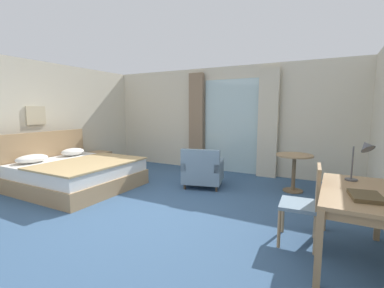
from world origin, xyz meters
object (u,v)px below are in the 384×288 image
Objects in this scene: armchair_by_window at (203,171)px; nightstand at (99,161)px; bed at (76,173)px; writing_desk at (356,199)px; desk_lamp at (363,151)px; closed_book at (366,196)px; round_cafe_table at (294,164)px; desk_chair at (307,200)px; framed_picture at (36,116)px.

nightstand is at bearing 178.02° from armchair_by_window.
nightstand is at bearing 121.20° from bed.
armchair_by_window is at bearing 146.71° from writing_desk.
desk_lamp is (5.54, -1.41, 0.86)m from nightstand.
closed_book is 0.47× the size of round_cafe_table.
desk_lamp is at bearing -14.29° from nightstand.
closed_book is (0.06, -0.24, 0.11)m from writing_desk.
closed_book is (0.51, -0.37, 0.23)m from desk_chair.
round_cafe_table is (4.64, 0.43, 0.29)m from nightstand.
writing_desk is at bearing -68.78° from round_cafe_table.
closed_book is at bearing -19.63° from nightstand.
nightstand is 5.78m from desk_lamp.
bed is 1.53× the size of writing_desk.
framed_picture reaches higher than armchair_by_window.
nightstand is 1.14× the size of framed_picture.
closed_book reaches higher than nightstand.
desk_chair is 2.76× the size of closed_book.
desk_chair reaches higher than writing_desk.
writing_desk is (4.67, -0.39, 0.36)m from bed.
bed is at bearing -58.80° from nightstand.
closed_book is at bearing -90.33° from desk_lamp.
desk_lamp reaches higher than closed_book.
round_cafe_table is 5.36m from framed_picture.
nightstand is at bearing 165.71° from desk_lamp.
desk_lamp is 1.54× the size of closed_book.
closed_book is at bearing -36.06° from desk_chair.
desk_lamp is at bearing 79.47° from writing_desk.
nightstand is 3.00m from armchair_by_window.
bed is 6.10× the size of closed_book.
bed is 4.32× the size of nightstand.
nightstand is 0.51× the size of desk_chair.
framed_picture is at bearing -160.44° from round_cafe_table.
writing_desk is (5.48, -1.73, 0.42)m from nightstand.
round_cafe_table is at bearing 116.02° from desk_lamp.
armchair_by_window is (-2.54, 1.87, -0.44)m from closed_book.
bed is at bearing -155.19° from round_cafe_table.
bed is 4.70m from writing_desk.
writing_desk is at bearing -100.53° from desk_lamp.
desk_chair is (5.02, -1.60, 0.29)m from nightstand.
desk_lamp is 2.13m from round_cafe_table.
desk_chair is (-0.46, 0.13, -0.12)m from writing_desk.
armchair_by_window is (3.00, -0.10, 0.09)m from nightstand.
framed_picture is (-5.88, 0.07, 0.32)m from desk_lamp.
writing_desk is 5.89m from framed_picture.
framed_picture reaches higher than desk_chair.
closed_book is at bearing -7.68° from bed.
bed is 2.89× the size of round_cafe_table.
round_cafe_table is (-0.38, 2.03, -0.00)m from desk_chair.
bed is at bearing 179.11° from desk_lamp.
desk_chair reaches higher than armchair_by_window.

